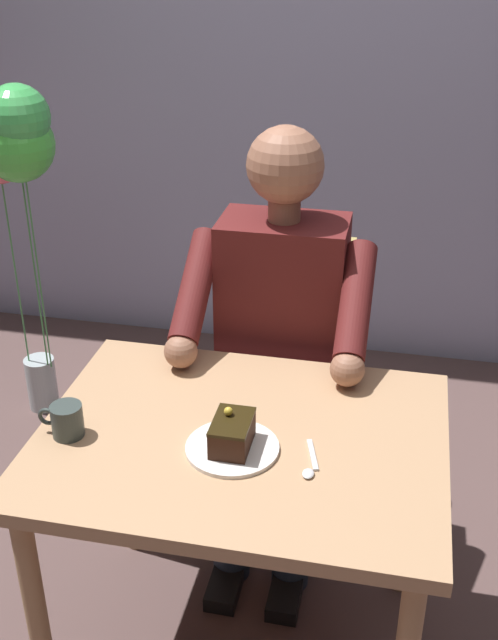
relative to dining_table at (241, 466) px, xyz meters
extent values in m
cube|color=tan|center=(0.00, 0.00, 0.07)|extent=(0.95, 0.73, 0.04)
cylinder|color=tan|center=(0.42, 0.31, -0.27)|extent=(0.05, 0.05, 0.69)
cylinder|color=tan|center=(-0.42, -0.31, -0.27)|extent=(0.05, 0.05, 0.69)
cylinder|color=tan|center=(0.42, -0.31, -0.27)|extent=(0.05, 0.05, 0.69)
cube|color=tan|center=(0.00, -0.58, -0.17)|extent=(0.42, 0.42, 0.04)
cube|color=tan|center=(0.00, -0.77, 0.07)|extent=(0.38, 0.04, 0.45)
cylinder|color=tan|center=(-0.18, -0.40, -0.40)|extent=(0.04, 0.04, 0.44)
cylinder|color=tan|center=(0.18, -0.40, -0.40)|extent=(0.04, 0.04, 0.44)
cylinder|color=tan|center=(-0.18, -0.76, -0.40)|extent=(0.04, 0.04, 0.44)
cylinder|color=tan|center=(0.18, -0.76, -0.40)|extent=(0.04, 0.04, 0.44)
cube|color=#5A1B1B|center=(0.00, -0.56, 0.13)|extent=(0.36, 0.22, 0.57)
sphere|color=#9A664E|center=(0.00, -0.56, 0.58)|extent=(0.21, 0.21, 0.21)
cylinder|color=#9A664E|center=(0.00, -0.56, 0.45)|extent=(0.09, 0.09, 0.06)
cylinder|color=#5A1B1B|center=(-0.22, -0.42, 0.26)|extent=(0.08, 0.33, 0.26)
sphere|color=#9A664E|center=(-0.22, -0.26, 0.15)|extent=(0.09, 0.09, 0.09)
cylinder|color=#5A1B1B|center=(0.22, -0.42, 0.26)|extent=(0.08, 0.33, 0.26)
sphere|color=#9A664E|center=(0.22, -0.26, 0.15)|extent=(0.09, 0.09, 0.09)
cylinder|color=#253142|center=(-0.09, -0.44, -0.17)|extent=(0.13, 0.38, 0.14)
cylinder|color=#253142|center=(0.09, -0.44, -0.17)|extent=(0.13, 0.38, 0.14)
cylinder|color=#253142|center=(-0.09, -0.26, -0.41)|extent=(0.11, 0.11, 0.42)
cube|color=black|center=(-0.09, -0.20, -0.59)|extent=(0.09, 0.22, 0.05)
cylinder|color=#253142|center=(0.09, -0.26, -0.41)|extent=(0.11, 0.11, 0.42)
cube|color=black|center=(0.09, -0.20, -0.59)|extent=(0.09, 0.22, 0.05)
cylinder|color=white|center=(0.01, 0.06, 0.10)|extent=(0.21, 0.21, 0.01)
cube|color=black|center=(0.01, 0.06, 0.13)|extent=(0.08, 0.12, 0.06)
cube|color=black|center=(0.01, 0.06, 0.17)|extent=(0.09, 0.12, 0.01)
sphere|color=gold|center=(0.02, 0.04, 0.18)|extent=(0.02, 0.02, 0.02)
cylinder|color=#353F3D|center=(0.39, 0.08, 0.13)|extent=(0.07, 0.07, 0.08)
torus|color=#353F3D|center=(0.44, 0.08, 0.14)|extent=(0.05, 0.01, 0.05)
cylinder|color=black|center=(0.39, 0.08, 0.17)|extent=(0.07, 0.07, 0.01)
cube|color=silver|center=(-0.17, 0.05, 0.10)|extent=(0.04, 0.11, 0.01)
ellipsoid|color=silver|center=(-0.17, 0.12, 0.10)|extent=(0.03, 0.04, 0.01)
cylinder|color=#B2C1C6|center=(1.04, -0.98, -0.51)|extent=(0.12, 0.12, 0.22)
cylinder|color=#4C9956|center=(1.08, -0.97, -0.03)|extent=(0.01, 0.01, 0.73)
sphere|color=#44BF5B|center=(0.97, -0.94, 0.57)|extent=(0.22, 0.22, 0.22)
cylinder|color=#4C9956|center=(0.97, -0.94, 0.03)|extent=(0.01, 0.01, 0.86)
sphere|color=#4BCC48|center=(0.99, -0.95, 0.47)|extent=(0.26, 0.26, 0.26)
cylinder|color=#4C9956|center=(0.99, -0.95, -0.03)|extent=(0.01, 0.01, 0.74)
camera|label=1|loc=(-0.33, 1.45, 1.17)|focal=43.68mm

